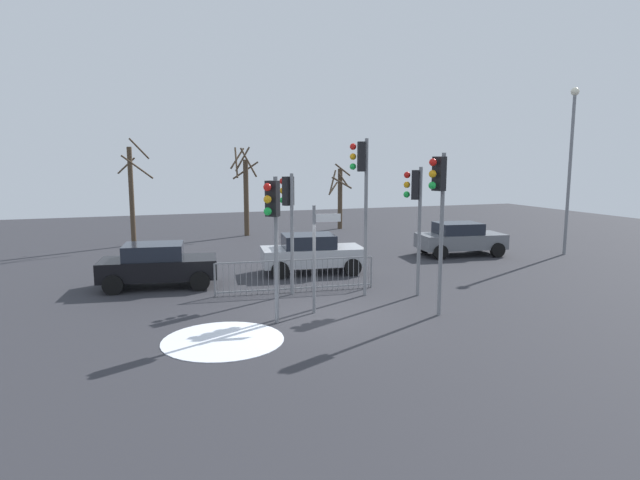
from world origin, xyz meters
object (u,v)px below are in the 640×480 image
object	(u,v)px
car_black_mid	(158,264)
bare_tree_centre	(245,191)
car_silver_near	(311,253)
car_grey_far	(460,238)
traffic_light_rear_right	(439,198)
street_lamp	(571,155)
bare_tree_left	(340,196)
traffic_light_mid_left	(273,217)
traffic_light_foreground_right	(415,202)
direction_sign_post	(316,253)
traffic_light_mid_right	(362,182)
traffic_light_rear_left	(289,206)
bare_tree_right	(132,193)

from	to	relation	value
car_black_mid	bare_tree_centre	distance (m)	12.62
car_silver_near	car_grey_far	distance (m)	7.62
traffic_light_rear_right	street_lamp	world-z (taller)	street_lamp
traffic_light_rear_right	bare_tree_left	xyz separation A→B (m)	(4.43, 18.46, -1.19)
traffic_light_mid_left	car_grey_far	xyz separation A→B (m)	(10.45, 7.21, -2.04)
traffic_light_mid_left	traffic_light_foreground_right	bearing A→B (deg)	-119.22
traffic_light_mid_left	car_grey_far	distance (m)	12.86
direction_sign_post	bare_tree_centre	xyz separation A→B (m)	(1.30, 16.02, 0.83)
traffic_light_mid_right	car_grey_far	xyz separation A→B (m)	(7.12, 5.18, -2.81)
traffic_light_mid_right	car_grey_far	distance (m)	9.24
traffic_light_rear_right	bare_tree_centre	xyz separation A→B (m)	(-1.67, 17.41, -0.73)
traffic_light_rear_left	car_silver_near	xyz separation A→B (m)	(1.69, 2.81, -2.04)
car_black_mid	direction_sign_post	bearing A→B (deg)	-41.72
traffic_light_mid_right	bare_tree_left	xyz separation A→B (m)	(5.45, 15.69, -1.52)
street_lamp	traffic_light_mid_right	bearing A→B (deg)	-162.18
traffic_light_rear_right	car_silver_near	bearing A→B (deg)	-4.20
traffic_light_mid_left	car_silver_near	xyz separation A→B (m)	(2.96, 5.82, -2.04)
car_black_mid	street_lamp	distance (m)	18.07
car_grey_far	bare_tree_right	distance (m)	15.95
traffic_light_mid_right	traffic_light_foreground_right	size ratio (longest dim) A/B	1.21
traffic_light_rear_left	traffic_light_mid_right	size ratio (longest dim) A/B	0.78
car_black_mid	bare_tree_right	size ratio (longest dim) A/B	0.76
traffic_light_rear_left	car_black_mid	world-z (taller)	traffic_light_rear_left
bare_tree_left	traffic_light_mid_left	bearing A→B (deg)	-116.37
car_grey_far	direction_sign_post	bearing A→B (deg)	-136.73
traffic_light_foreground_right	bare_tree_centre	distance (m)	15.34
traffic_light_mid_left	bare_tree_centre	world-z (taller)	bare_tree_centre
bare_tree_left	direction_sign_post	bearing A→B (deg)	-113.44
traffic_light_mid_right	direction_sign_post	bearing A→B (deg)	143.61
bare_tree_left	street_lamp	bearing A→B (deg)	-62.29
direction_sign_post	bare_tree_left	size ratio (longest dim) A/B	0.75
traffic_light_mid_left	direction_sign_post	size ratio (longest dim) A/B	1.27
traffic_light_rear_left	bare_tree_centre	bearing A→B (deg)	57.09
direction_sign_post	bare_tree_centre	bearing A→B (deg)	93.34
direction_sign_post	car_grey_far	world-z (taller)	direction_sign_post
traffic_light_mid_right	street_lamp	xyz separation A→B (m)	(11.71, 3.77, 0.88)
traffic_light_rear_right	bare_tree_centre	distance (m)	17.50
traffic_light_rear_left	car_black_mid	bearing A→B (deg)	121.89
direction_sign_post	car_grey_far	bearing A→B (deg)	43.87
traffic_light_rear_right	direction_sign_post	xyz separation A→B (m)	(-2.97, 1.39, -1.55)
traffic_light_mid_left	traffic_light_rear_right	xyz separation A→B (m)	(4.36, -0.73, 0.44)
direction_sign_post	traffic_light_rear_left	bearing A→B (deg)	100.75
traffic_light_foreground_right	bare_tree_left	xyz separation A→B (m)	(3.88, 16.22, -0.90)
traffic_light_rear_left	traffic_light_rear_right	xyz separation A→B (m)	(3.08, -3.74, 0.44)
car_silver_near	bare_tree_centre	size ratio (longest dim) A/B	0.80
traffic_light_mid_right	bare_tree_centre	world-z (taller)	bare_tree_centre
car_black_mid	street_lamp	world-z (taller)	street_lamp
traffic_light_rear_left	traffic_light_mid_right	world-z (taller)	traffic_light_mid_right
traffic_light_rear_left	traffic_light_rear_right	bearing A→B (deg)	-77.49
traffic_light_foreground_right	bare_tree_left	size ratio (longest dim) A/B	1.00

